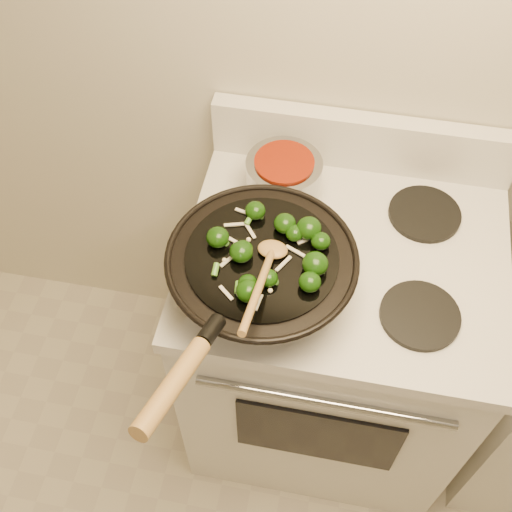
# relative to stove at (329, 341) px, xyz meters

# --- Properties ---
(stove) EXTENTS (0.78, 0.67, 1.08)m
(stove) POSITION_rel_stove_xyz_m (0.00, 0.00, 0.00)
(stove) COLOR silver
(stove) RESTS_ON ground
(wok) EXTENTS (0.42, 0.68, 0.27)m
(wok) POSITION_rel_stove_xyz_m (-0.18, -0.16, 0.53)
(wok) COLOR black
(wok) RESTS_ON stove
(stirfry) EXTENTS (0.27, 0.27, 0.05)m
(stirfry) POSITION_rel_stove_xyz_m (-0.16, -0.15, 0.61)
(stirfry) COLOR black
(stirfry) RESTS_ON wok
(wooden_spoon) EXTENTS (0.07, 0.29, 0.11)m
(wooden_spoon) POSITION_rel_stove_xyz_m (-0.16, -0.22, 0.62)
(wooden_spoon) COLOR olive
(wooden_spoon) RESTS_ON wok
(saucepan) EXTENTS (0.19, 0.30, 0.11)m
(saucepan) POSITION_rel_stove_xyz_m (-0.18, 0.15, 0.52)
(saucepan) COLOR #93959B
(saucepan) RESTS_ON stove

